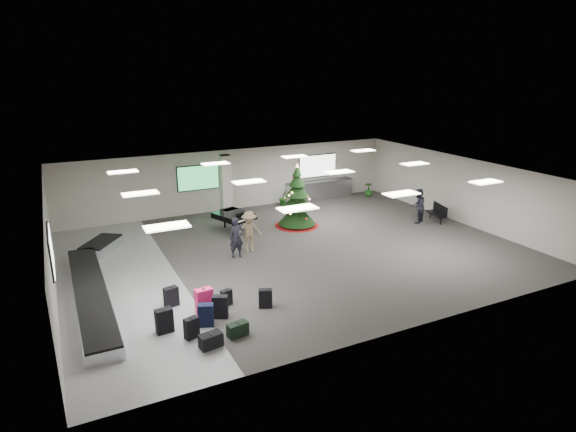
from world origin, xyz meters
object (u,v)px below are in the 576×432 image
grand_piano (234,216)px  traveler_bench (418,206)px  pink_suitcase (204,301)px  potted_plant_right (369,189)px  traveler_a (236,238)px  potted_plant_left (283,198)px  baggage_carousel (93,283)px  traveler_b (249,232)px  service_counter (320,190)px  christmas_tree (297,205)px  bench (437,212)px

grand_piano → traveler_bench: bearing=-38.6°
pink_suitcase → potted_plant_right: bearing=30.2°
traveler_a → potted_plant_left: 7.76m
traveler_bench → potted_plant_right: (0.82, 5.20, -0.43)m
baggage_carousel → grand_piano: (6.46, 3.63, 0.50)m
baggage_carousel → traveler_b: traveler_b is taller
baggage_carousel → potted_plant_right: bearing=20.9°
grand_piano → service_counter: bearing=5.7°
potted_plant_left → traveler_bench: bearing=-51.4°
potted_plant_left → potted_plant_right: bearing=-5.0°
baggage_carousel → traveler_a: (5.43, 0.52, 0.61)m
service_counter → potted_plant_right: (2.89, -0.71, -0.13)m
traveler_a → christmas_tree: bearing=31.2°
bench → traveler_b: 9.82m
traveler_a → traveler_bench: bearing=1.1°
traveler_a → traveler_b: (0.70, 0.37, 0.04)m
bench → christmas_tree: bearing=174.8°
bench → traveler_a: (-10.50, -0.03, 0.33)m
bench → traveler_a: size_ratio=0.88×
christmas_tree → potted_plant_left: size_ratio=3.53×
pink_suitcase → traveler_bench: size_ratio=0.49×
grand_piano → bench: size_ratio=1.47×
service_counter → traveler_bench: (2.06, -5.91, 0.30)m
service_counter → christmas_tree: size_ratio=1.33×
traveler_a → traveler_b: bearing=27.3°
service_counter → bench: service_counter is taller
potted_plant_right → traveler_bench: bearing=-99.0°
christmas_tree → traveler_bench: (5.48, -2.19, -0.19)m
bench → potted_plant_left: bearing=148.6°
traveler_b → service_counter: bearing=48.4°
baggage_carousel → potted_plant_right: potted_plant_right is taller
traveler_bench → potted_plant_left: (-4.53, 5.66, -0.42)m
baggage_carousel → traveler_bench: traveler_bench is taller
service_counter → traveler_a: 9.68m
christmas_tree → bench: bearing=-20.8°
christmas_tree → bench: size_ratio=2.12×
service_counter → pink_suitcase: bearing=-134.5°
bench → traveler_a: 10.51m
pink_suitcase → traveler_a: 4.66m
grand_piano → traveler_bench: traveler_bench is taller
christmas_tree → traveler_bench: christmas_tree is taller
grand_piano → traveler_b: bearing=-117.2°
service_counter → potted_plant_left: service_counter is taller
baggage_carousel → potted_plant_left: size_ratio=11.27×
bench → potted_plant_left: size_ratio=1.67×
baggage_carousel → traveler_bench: size_ratio=5.73×
traveler_bench → potted_plant_right: size_ratio=2.04×
potted_plant_left → potted_plant_right: size_ratio=1.04×
traveler_b → potted_plant_right: size_ratio=2.06×
potted_plant_right → service_counter: bearing=166.1°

